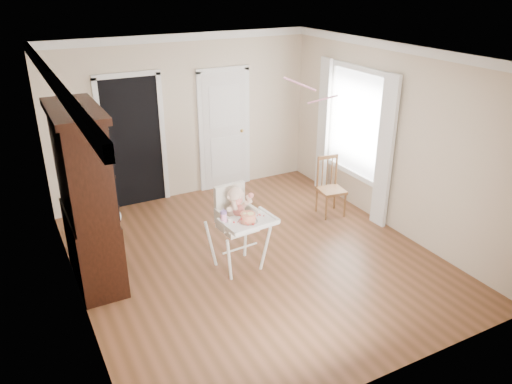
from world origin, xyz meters
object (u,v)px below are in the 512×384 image
sippy_cup (224,216)px  china_cabinet (87,199)px  cake (248,217)px  dining_chair (331,188)px  high_chair (238,219)px

sippy_cup → china_cabinet: (-1.43, 0.75, 0.23)m
sippy_cup → china_cabinet: size_ratio=0.09×
cake → sippy_cup: (-0.27, 0.12, 0.02)m
cake → dining_chair: dining_chair is taller
sippy_cup → china_cabinet: 1.63m
high_chair → sippy_cup: high_chair is taller
high_chair → dining_chair: size_ratio=1.22×
sippy_cup → china_cabinet: bearing=152.2°
cake → sippy_cup: sippy_cup is taller
high_chair → dining_chair: (2.00, 0.77, -0.27)m
high_chair → sippy_cup: 0.34m
china_cabinet → dining_chair: china_cabinet is taller
high_chair → sippy_cup: bearing=-154.8°
sippy_cup → china_cabinet: china_cabinet is taller
china_cabinet → dining_chair: bearing=2.5°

